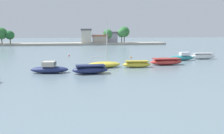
% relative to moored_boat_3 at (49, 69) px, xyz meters
% --- Properties ---
extents(moored_boat_3, '(4.97, 2.18, 1.50)m').
position_rel_moored_boat_3_xyz_m(moored_boat_3, '(0.00, 0.00, 0.00)').
color(moored_boat_3, navy).
rests_on(moored_boat_3, ground).
extents(moored_boat_4, '(4.67, 2.03, 1.11)m').
position_rel_moored_boat_3_xyz_m(moored_boat_4, '(5.24, -1.20, -0.02)').
color(moored_boat_4, navy).
rests_on(moored_boat_4, ground).
extents(moored_boat_5, '(5.25, 2.62, 7.19)m').
position_rel_moored_boat_3_xyz_m(moored_boat_5, '(7.37, 2.94, -0.08)').
color(moored_boat_5, yellow).
rests_on(moored_boat_5, ground).
extents(moored_boat_6, '(4.38, 1.74, 0.99)m').
position_rel_moored_boat_3_xyz_m(moored_boat_6, '(12.35, 2.54, -0.08)').
color(moored_boat_6, yellow).
rests_on(moored_boat_6, ground).
extents(moored_boat_7, '(5.42, 2.01, 1.06)m').
position_rel_moored_boat_3_xyz_m(moored_boat_7, '(17.70, 4.19, -0.04)').
color(moored_boat_7, '#C63833').
rests_on(moored_boat_7, ground).
extents(moored_boat_8, '(5.07, 1.55, 1.53)m').
position_rel_moored_boat_3_xyz_m(moored_boat_8, '(22.74, 8.76, 0.02)').
color(moored_boat_8, teal).
rests_on(moored_boat_8, ground).
extents(moored_boat_9, '(4.96, 1.71, 1.17)m').
position_rel_moored_boat_3_xyz_m(moored_boat_9, '(27.85, 9.91, 0.02)').
color(moored_boat_9, white).
rests_on(moored_boat_9, ground).
extents(mooring_buoy_0, '(0.34, 0.34, 0.34)m').
position_rel_moored_boat_3_xyz_m(mooring_buoy_0, '(14.09, 13.43, -0.38)').
color(mooring_buoy_0, orange).
rests_on(mooring_buoy_0, ground).
extents(mooring_buoy_1, '(0.28, 0.28, 0.28)m').
position_rel_moored_boat_3_xyz_m(mooring_buoy_1, '(1.21, 18.19, -0.41)').
color(mooring_buoy_1, red).
rests_on(mooring_buoy_1, ground).
extents(distant_shoreline, '(92.01, 8.78, 7.82)m').
position_rel_moored_boat_3_xyz_m(distant_shoreline, '(-2.63, 60.06, 1.85)').
color(distant_shoreline, '#9E998C').
rests_on(distant_shoreline, ground).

